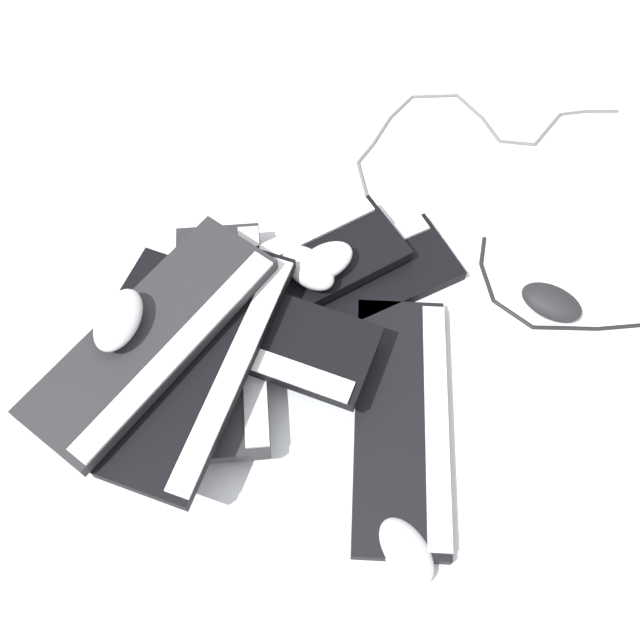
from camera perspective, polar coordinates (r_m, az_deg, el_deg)
ground_plane at (r=1.22m, az=-1.93°, el=-4.03°), size 3.20×3.20×0.00m
keyboard_0 at (r=1.24m, az=-9.20°, el=-2.30°), size 0.45×0.37×0.03m
keyboard_1 at (r=1.18m, az=6.63°, el=-8.03°), size 0.29×0.46×0.03m
keyboard_2 at (r=1.28m, az=1.54°, el=2.45°), size 0.46×0.22×0.03m
keyboard_3 at (r=1.22m, az=-7.86°, el=-1.15°), size 0.24×0.46×0.03m
keyboard_4 at (r=1.18m, az=-6.17°, el=-0.55°), size 0.44×0.39×0.03m
keyboard_5 at (r=1.13m, az=-9.28°, el=-3.29°), size 0.38×0.44×0.03m
keyboard_6 at (r=1.27m, az=-2.77°, el=3.52°), size 0.46×0.25×0.03m
keyboard_7 at (r=1.13m, az=-13.19°, el=-1.25°), size 0.44×0.38×0.03m
mouse_0 at (r=1.33m, az=18.03°, el=1.39°), size 0.12×0.13×0.04m
mouse_1 at (r=1.12m, az=-15.83°, el=0.01°), size 0.11×0.13×0.04m
mouse_2 at (r=1.23m, az=-0.96°, el=4.20°), size 0.11×0.13×0.04m
mouse_3 at (r=1.24m, az=0.38°, el=4.67°), size 0.13×0.10×0.04m
mouse_4 at (r=1.12m, az=6.87°, el=-17.86°), size 0.09×0.12×0.04m
cable_0 at (r=1.36m, az=22.30°, el=-0.32°), size 0.43×0.47×0.01m
cable_1 at (r=1.57m, az=11.58°, el=14.93°), size 0.59×0.25×0.01m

